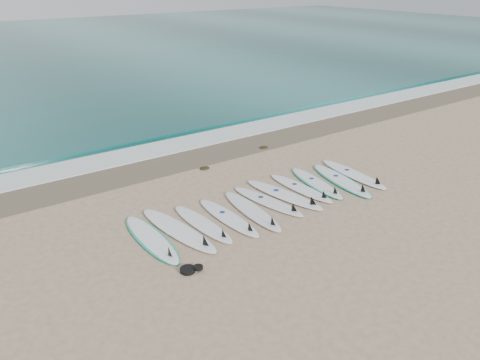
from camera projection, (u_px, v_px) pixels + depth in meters
ground at (267, 203)px, 12.57m from camera, size 120.00×120.00×0.00m
ocean at (12, 51)px, 36.83m from camera, size 120.00×55.00×0.03m
wet_sand_band at (191, 158)px, 15.63m from camera, size 120.00×1.80×0.01m
foam_band at (172, 146)px, 16.67m from camera, size 120.00×1.40×0.04m
wave_crest at (153, 134)px, 17.78m from camera, size 120.00×1.00×0.10m
surfboard_0 at (152, 239)px, 10.80m from camera, size 0.65×2.61×0.33m
surfboard_1 at (179, 230)px, 11.13m from camera, size 0.97×2.90×0.36m
surfboard_2 at (204, 224)px, 11.42m from camera, size 0.63×2.42×0.31m
surfboard_3 at (229, 218)px, 11.72m from camera, size 0.56×2.48×0.32m
surfboard_4 at (253, 211)px, 12.04m from camera, size 0.75×2.64×0.33m
surfboard_5 at (269, 202)px, 12.55m from camera, size 0.90×2.52×0.32m
surfboard_6 at (285, 195)px, 12.92m from camera, size 1.01×2.75×0.34m
surfboard_7 at (302, 188)px, 13.32m from camera, size 0.61×2.47×0.31m
surfboard_8 at (317, 183)px, 13.68m from camera, size 0.99×2.55×0.32m
surfboard_9 at (342, 181)px, 13.83m from camera, size 1.10×2.76×0.34m
surfboard_10 at (355, 174)px, 14.23m from camera, size 0.73×2.71×0.34m
seaweed_near at (205, 168)px, 14.77m from camera, size 0.32×0.25×0.06m
seaweed_far at (264, 147)px, 16.52m from camera, size 0.32×0.25×0.06m
leash_coil at (190, 269)px, 9.69m from camera, size 0.46×0.36×0.11m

